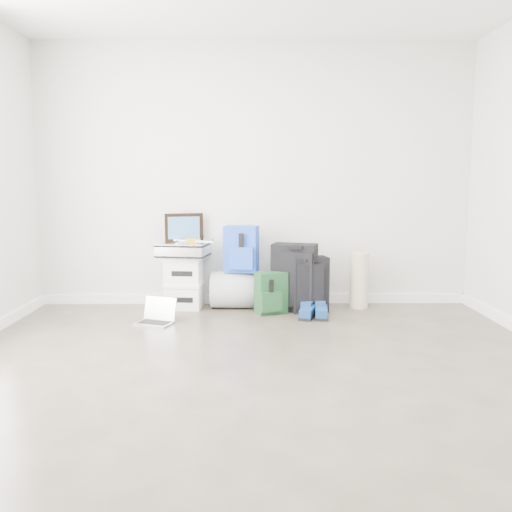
{
  "coord_description": "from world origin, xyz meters",
  "views": [
    {
      "loc": [
        -0.05,
        -3.18,
        1.29
      ],
      "look_at": [
        0.01,
        1.9,
        0.59
      ],
      "focal_mm": 38.0,
      "sensor_mm": 36.0,
      "label": 1
    }
  ],
  "objects_px": {
    "large_suitcase": "(294,277)",
    "laptop": "(157,317)",
    "duffel_bag": "(241,289)",
    "boxes_stack": "(184,282)",
    "carry_on": "(310,284)",
    "briefcase": "(183,250)"
  },
  "relations": [
    {
      "from": "duffel_bag",
      "to": "large_suitcase",
      "type": "relative_size",
      "value": 0.92
    },
    {
      "from": "duffel_bag",
      "to": "laptop",
      "type": "height_order",
      "value": "duffel_bag"
    },
    {
      "from": "duffel_bag",
      "to": "briefcase",
      "type": "bearing_deg",
      "value": -175.96
    },
    {
      "from": "large_suitcase",
      "to": "laptop",
      "type": "height_order",
      "value": "large_suitcase"
    },
    {
      "from": "briefcase",
      "to": "large_suitcase",
      "type": "bearing_deg",
      "value": 5.4
    },
    {
      "from": "large_suitcase",
      "to": "duffel_bag",
      "type": "bearing_deg",
      "value": -176.26
    },
    {
      "from": "duffel_bag",
      "to": "carry_on",
      "type": "height_order",
      "value": "carry_on"
    },
    {
      "from": "briefcase",
      "to": "carry_on",
      "type": "bearing_deg",
      "value": 3.22
    },
    {
      "from": "duffel_bag",
      "to": "large_suitcase",
      "type": "height_order",
      "value": "large_suitcase"
    },
    {
      "from": "laptop",
      "to": "boxes_stack",
      "type": "bearing_deg",
      "value": 93.78
    },
    {
      "from": "large_suitcase",
      "to": "carry_on",
      "type": "distance_m",
      "value": 0.17
    },
    {
      "from": "duffel_bag",
      "to": "boxes_stack",
      "type": "bearing_deg",
      "value": -175.96
    },
    {
      "from": "briefcase",
      "to": "duffel_bag",
      "type": "bearing_deg",
      "value": 12.09
    },
    {
      "from": "briefcase",
      "to": "large_suitcase",
      "type": "relative_size",
      "value": 0.72
    },
    {
      "from": "briefcase",
      "to": "carry_on",
      "type": "height_order",
      "value": "briefcase"
    },
    {
      "from": "duffel_bag",
      "to": "carry_on",
      "type": "relative_size",
      "value": 1.12
    },
    {
      "from": "duffel_bag",
      "to": "laptop",
      "type": "relative_size",
      "value": 1.61
    },
    {
      "from": "briefcase",
      "to": "carry_on",
      "type": "xyz_separation_m",
      "value": [
        1.27,
        -0.17,
        -0.33
      ]
    },
    {
      "from": "duffel_bag",
      "to": "large_suitcase",
      "type": "distance_m",
      "value": 0.57
    },
    {
      "from": "briefcase",
      "to": "laptop",
      "type": "height_order",
      "value": "briefcase"
    },
    {
      "from": "boxes_stack",
      "to": "carry_on",
      "type": "height_order",
      "value": "carry_on"
    },
    {
      "from": "briefcase",
      "to": "carry_on",
      "type": "relative_size",
      "value": 0.88
    }
  ]
}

